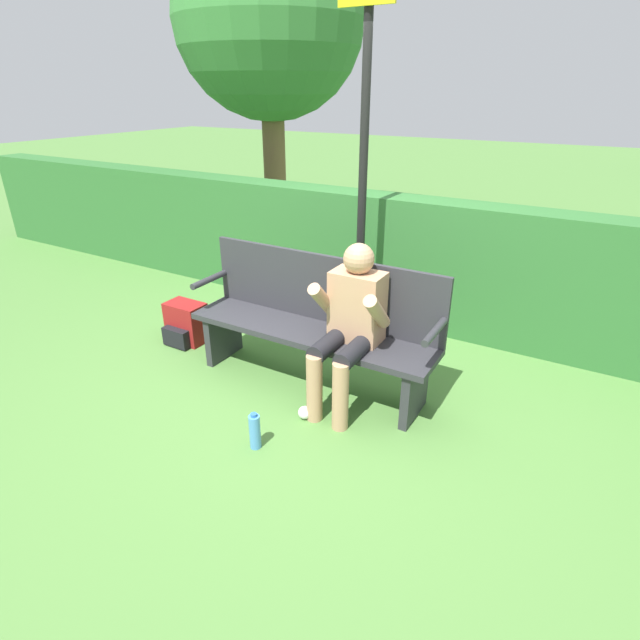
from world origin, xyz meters
TOP-DOWN VIEW (x-y plane):
  - ground_plane at (0.00, 0.00)m, footprint 40.00×40.00m
  - hedge_back at (0.00, 1.47)m, footprint 12.00×0.36m
  - park_bench at (0.00, 0.07)m, footprint 1.92×0.44m
  - person_seated at (0.36, -0.06)m, footprint 0.49×0.58m
  - backpack at (-1.32, 0.05)m, footprint 0.34×0.29m
  - water_bottle at (0.09, -0.82)m, footprint 0.07×0.07m
  - signpost at (-0.03, 0.90)m, footprint 0.44×0.09m
  - tree at (-2.54, 3.26)m, footprint 2.46×2.46m
  - litter_crumple at (0.20, -0.40)m, footprint 0.09×0.09m

SIDE VIEW (x-z plane):
  - ground_plane at x=0.00m, z-range 0.00..0.00m
  - litter_crumple at x=0.20m, z-range 0.00..0.09m
  - water_bottle at x=0.09m, z-range -0.01..0.25m
  - backpack at x=-1.32m, z-range -0.01..0.35m
  - park_bench at x=0.00m, z-range 0.01..0.99m
  - hedge_back at x=0.00m, z-range 0.00..1.19m
  - person_seated at x=0.36m, z-range 0.07..1.22m
  - signpost at x=-0.03m, z-range 0.17..3.01m
  - tree at x=-2.54m, z-range 0.79..4.88m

